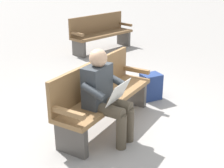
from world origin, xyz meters
TOP-DOWN VIEW (x-y plane):
  - ground_plane at (0.00, 0.00)m, footprint 40.00×40.00m
  - bench_near at (-0.01, -0.07)m, footprint 1.84×0.65m
  - person_seated at (0.31, 0.13)m, footprint 0.60×0.60m
  - backpack at (-1.14, 0.26)m, footprint 0.40×0.39m
  - bench_far at (-3.58, -1.91)m, footprint 1.86×1.06m

SIDE VIEW (x-z plane):
  - ground_plane at x=0.00m, z-range 0.00..0.00m
  - backpack at x=-1.14m, z-range 0.00..0.43m
  - bench_near at x=-0.01m, z-range 0.01..0.91m
  - bench_far at x=-3.58m, z-range 0.01..0.91m
  - person_seated at x=0.31m, z-range 0.04..1.22m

